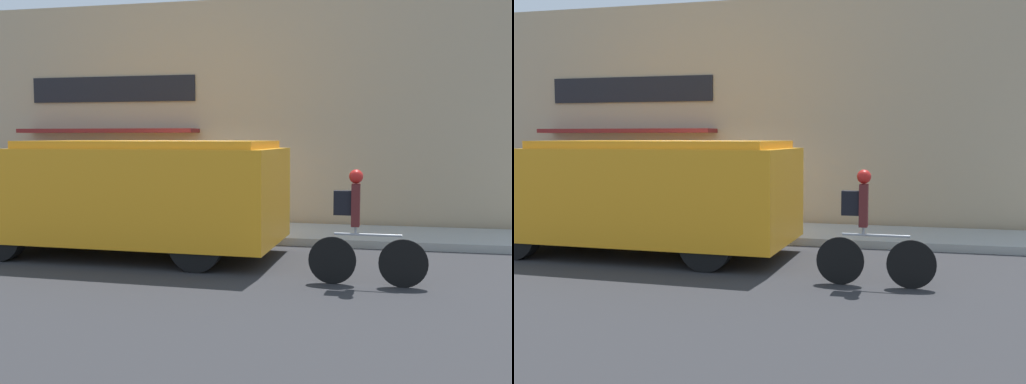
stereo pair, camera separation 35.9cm
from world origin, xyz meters
TOP-DOWN VIEW (x-y plane):
  - ground_plane at (0.00, 0.00)m, footprint 70.00×70.00m
  - sidewalk at (0.00, 1.08)m, footprint 28.00×2.17m
  - storefront at (-0.08, 2.41)m, footprint 15.40×0.89m
  - school_bus at (-0.44, -1.53)m, footprint 6.01×2.96m
  - cyclist at (3.74, -2.98)m, footprint 1.75×0.21m
  - trash_bin at (-2.46, 1.36)m, footprint 0.55×0.55m

SIDE VIEW (x-z plane):
  - ground_plane at x=0.00m, z-range 0.00..0.00m
  - sidewalk at x=0.00m, z-range 0.00..0.16m
  - trash_bin at x=-2.46m, z-range 0.16..1.10m
  - cyclist at x=3.74m, z-range -0.05..1.67m
  - school_bus at x=-0.44m, z-range 0.07..2.20m
  - storefront at x=-0.08m, z-range 0.00..5.47m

